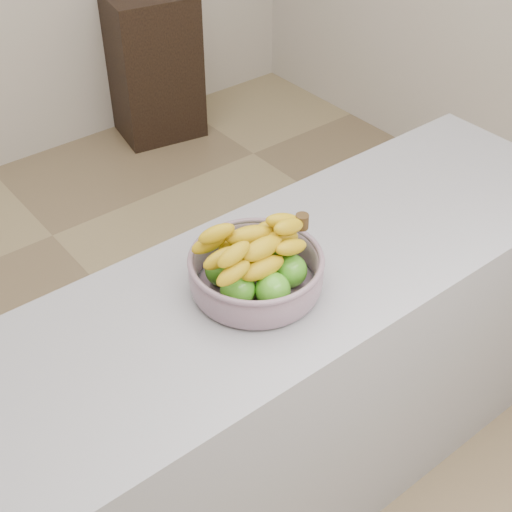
{
  "coord_description": "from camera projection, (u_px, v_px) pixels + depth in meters",
  "views": [
    {
      "loc": [
        -0.93,
        -1.51,
        2.07
      ],
      "look_at": [
        -0.1,
        -0.47,
        1.0
      ],
      "focal_mm": 50.0,
      "sensor_mm": 36.0,
      "label": 1
    }
  ],
  "objects": [
    {
      "name": "counter",
      "position": [
        283.0,
        387.0,
        2.1
      ],
      "size": [
        2.0,
        0.6,
        0.9
      ],
      "primitive_type": "cube",
      "color": "#929299",
      "rests_on": "ground"
    },
    {
      "name": "cabinet",
      "position": [
        155.0,
        67.0,
        3.97
      ],
      "size": [
        0.51,
        0.44,
        0.81
      ],
      "primitive_type": "cube",
      "rotation": [
        0.0,
        0.0,
        -0.18
      ],
      "color": "black",
      "rests_on": "ground"
    },
    {
      "name": "ground",
      "position": [
        199.0,
        391.0,
        2.67
      ],
      "size": [
        4.0,
        4.0,
        0.0
      ],
      "primitive_type": "plane",
      "color": "#95835B",
      "rests_on": "ground"
    },
    {
      "name": "fruit_bowl",
      "position": [
        256.0,
        269.0,
        1.73
      ],
      "size": [
        0.33,
        0.33,
        0.18
      ],
      "rotation": [
        0.0,
        0.0,
        -0.17
      ],
      "color": "#8B9AA7",
      "rests_on": "counter"
    }
  ]
}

